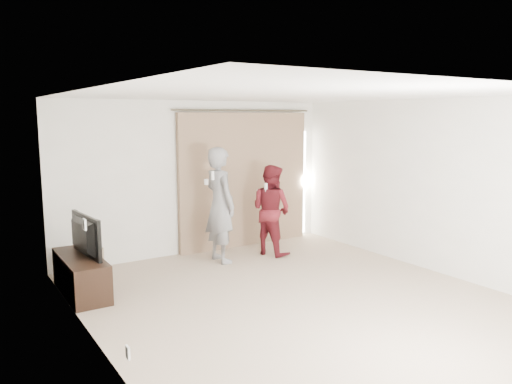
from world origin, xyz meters
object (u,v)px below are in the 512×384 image
at_px(tv_console, 81,275).
at_px(tv, 79,236).
at_px(person_man, 220,205).
at_px(person_woman, 271,210).

distance_m(tv_console, tv, 0.53).
bearing_deg(tv, person_man, -87.21).
bearing_deg(tv, person_woman, -90.95).
distance_m(tv_console, person_woman, 3.28).
height_order(tv, person_man, person_man).
bearing_deg(tv_console, person_man, 8.21).
distance_m(tv, person_woman, 3.24).
distance_m(tv, person_man, 2.31).
height_order(tv_console, person_man, person_man).
bearing_deg(person_woman, tv, -175.53).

